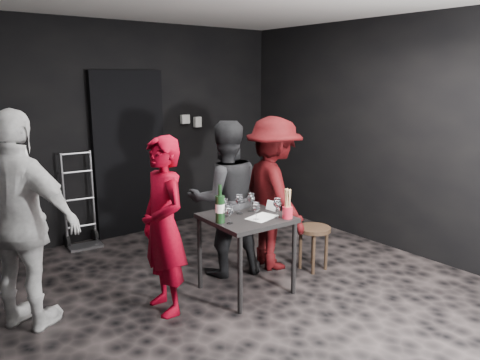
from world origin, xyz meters
TOP-DOWN VIEW (x-y plane):
  - floor at (0.00, 0.00)m, footprint 4.50×5.00m
  - wall_back at (0.00, 2.50)m, footprint 4.50×0.04m
  - wall_right at (2.25, 0.00)m, footprint 0.04×5.00m
  - doorway at (0.00, 2.44)m, footprint 0.95×0.10m
  - wallbox_upper at (0.85, 2.45)m, footprint 0.12×0.06m
  - wallbox_lower at (1.05, 2.45)m, footprint 0.10×0.06m
  - hand_truck at (-0.70, 2.33)m, footprint 0.39×0.33m
  - tasting_table at (0.12, 0.16)m, footprint 0.72×0.72m
  - stool at (1.00, 0.13)m, footprint 0.36×0.36m
  - server_red at (-0.68, 0.29)m, footprint 0.41×0.60m
  - woman_black at (0.22, 0.64)m, footprint 0.93×0.70m
  - man_maroon at (0.72, 0.46)m, footprint 0.76×1.22m
  - bystander_cream at (-1.70, 0.73)m, footprint 1.23×1.36m
  - tasting_mat at (0.20, 0.03)m, footprint 0.32×0.25m
  - wine_glass_a at (-0.14, 0.06)m, footprint 0.08×0.08m
  - wine_glass_b at (-0.06, 0.26)m, footprint 0.07×0.07m
  - wine_glass_c at (0.11, 0.26)m, footprint 0.09×0.09m
  - wine_glass_d at (0.11, 0.01)m, footprint 0.08×0.08m
  - wine_glass_e at (0.32, -0.05)m, footprint 0.08×0.08m
  - wine_glass_f at (0.25, 0.25)m, footprint 0.08×0.08m
  - wine_bottle at (-0.19, 0.14)m, footprint 0.08×0.08m
  - breadstick_cup at (0.37, -0.13)m, footprint 0.10×0.10m
  - reserved_card at (0.43, 0.15)m, footprint 0.09×0.13m

SIDE VIEW (x-z plane):
  - floor at x=0.00m, z-range -0.01..0.01m
  - hand_truck at x=-0.70m, z-range -0.36..0.79m
  - stool at x=1.00m, z-range 0.14..0.61m
  - tasting_table at x=0.12m, z-range 0.28..1.03m
  - tasting_mat at x=0.20m, z-range 0.75..0.75m
  - reserved_card at x=0.43m, z-range 0.75..0.84m
  - server_red at x=-0.68m, z-range 0.00..1.60m
  - wine_glass_a at x=-0.14m, z-range 0.75..0.93m
  - wine_glass_d at x=0.11m, z-range 0.75..0.93m
  - wine_glass_b at x=-0.06m, z-range 0.75..0.94m
  - wine_glass_f at x=0.25m, z-range 0.75..0.95m
  - wine_glass_e at x=0.32m, z-range 0.75..0.95m
  - woman_black at x=0.22m, z-range 0.00..1.70m
  - wine_glass_c at x=0.11m, z-range 0.75..0.96m
  - man_maroon at x=0.72m, z-range 0.00..1.75m
  - wine_bottle at x=-0.19m, z-range 0.71..1.06m
  - breadstick_cup at x=0.37m, z-range 0.74..1.03m
  - doorway at x=0.00m, z-range 0.00..2.10m
  - bystander_cream at x=-1.70m, z-range 0.00..2.14m
  - wall_back at x=0.00m, z-range 0.00..2.70m
  - wall_right at x=2.25m, z-range 0.00..2.70m
  - wallbox_lower at x=1.05m, z-range 1.33..1.47m
  - wallbox_upper at x=0.85m, z-range 1.39..1.51m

